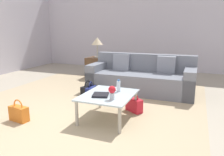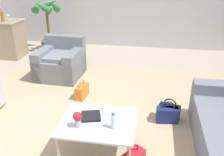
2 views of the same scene
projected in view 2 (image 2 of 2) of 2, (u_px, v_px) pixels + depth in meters
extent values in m
plane|color=#A89E89|center=(81.00, 123.00, 3.77)|extent=(12.00, 12.00, 0.00)
cube|color=tan|center=(122.00, 119.00, 3.86)|extent=(5.20, 4.40, 0.01)
cube|color=slate|center=(224.00, 102.00, 3.74)|extent=(0.94, 0.24, 0.62)
cube|color=slate|center=(60.00, 67.00, 5.26)|extent=(0.90, 0.93, 0.44)
cube|color=slate|center=(66.00, 53.00, 5.49)|extent=(0.87, 0.23, 0.81)
cube|color=slate|center=(75.00, 65.00, 5.16)|extent=(0.23, 0.91, 0.60)
cube|color=slate|center=(46.00, 62.00, 5.29)|extent=(0.23, 0.91, 0.60)
cube|color=gray|center=(58.00, 56.00, 5.10)|extent=(0.65, 0.66, 0.08)
cube|color=silver|center=(99.00, 122.00, 3.10)|extent=(0.93, 0.78, 0.02)
cylinder|color=#ADA899|center=(76.00, 118.00, 3.55)|extent=(0.05, 0.05, 0.39)
cylinder|color=#ADA899|center=(134.00, 124.00, 3.42)|extent=(0.05, 0.05, 0.39)
cylinder|color=#ADA899|center=(59.00, 150.00, 2.94)|extent=(0.05, 0.05, 0.39)
cylinder|color=silver|center=(113.00, 122.00, 2.93)|extent=(0.06, 0.06, 0.18)
cylinder|color=#2D6BBC|center=(113.00, 114.00, 2.89)|extent=(0.04, 0.04, 0.02)
cube|color=black|center=(91.00, 116.00, 3.18)|extent=(0.30, 0.29, 0.03)
cylinder|color=#B2B7BC|center=(78.00, 123.00, 2.97)|extent=(0.07, 0.07, 0.10)
sphere|color=red|center=(77.00, 116.00, 2.93)|extent=(0.11, 0.11, 0.11)
cylinder|color=silver|center=(9.00, 20.00, 6.11)|extent=(0.07, 0.07, 0.01)
cylinder|color=silver|center=(8.00, 19.00, 6.09)|extent=(0.01, 0.01, 0.08)
sphere|color=silver|center=(8.00, 16.00, 6.06)|extent=(0.08, 0.08, 0.08)
cylinder|color=brown|center=(2.00, 17.00, 5.97)|extent=(0.07, 0.07, 0.22)
cylinder|color=brown|center=(1.00, 10.00, 5.90)|extent=(0.03, 0.03, 0.08)
cylinder|color=black|center=(0.00, 106.00, 4.17)|extent=(0.02, 0.05, 0.05)
cube|color=navy|center=(167.00, 115.00, 3.76)|extent=(0.34, 0.18, 0.24)
torus|color=navy|center=(168.00, 107.00, 3.70)|extent=(0.20, 0.05, 0.20)
torus|color=red|center=(133.00, 152.00, 2.82)|extent=(0.13, 0.17, 0.20)
cube|color=black|center=(169.00, 112.00, 3.83)|extent=(0.35, 0.22, 0.24)
torus|color=black|center=(170.00, 104.00, 3.77)|extent=(0.19, 0.07, 0.20)
cube|color=orange|center=(82.00, 92.00, 4.45)|extent=(0.18, 0.34, 0.24)
torus|color=orange|center=(82.00, 85.00, 4.39)|extent=(0.05, 0.20, 0.20)
cylinder|color=#514C56|center=(50.00, 46.00, 6.86)|extent=(0.46, 0.46, 0.30)
cylinder|color=brown|center=(48.00, 26.00, 6.63)|extent=(0.07, 0.07, 0.80)
cone|color=#2D7533|center=(54.00, 6.00, 6.38)|extent=(0.20, 0.49, 0.38)
cone|color=#2D7533|center=(49.00, 4.00, 6.61)|extent=(0.49, 0.20, 0.38)
cone|color=#2D7533|center=(38.00, 5.00, 6.45)|extent=(0.20, 0.49, 0.38)
cone|color=#2D7533|center=(42.00, 7.00, 6.21)|extent=(0.49, 0.20, 0.38)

